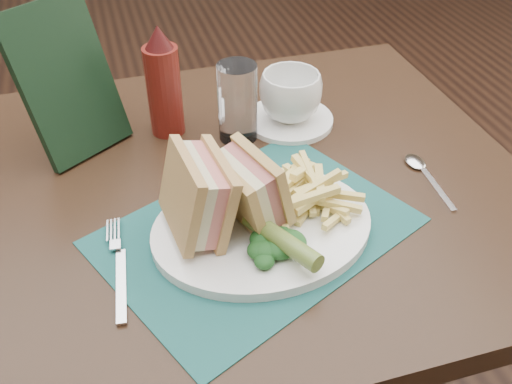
{
  "coord_description": "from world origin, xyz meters",
  "views": [
    {
      "loc": [
        -0.15,
        -1.16,
        1.28
      ],
      "look_at": [
        0.01,
        -0.59,
        0.8
      ],
      "focal_mm": 40.0,
      "sensor_mm": 36.0,
      "label": 1
    }
  ],
  "objects_px": {
    "sandwich_half_a": "(181,199)",
    "saucer": "(289,120)",
    "check_presenter": "(67,81)",
    "sandwich_half_b": "(236,194)",
    "table_main": "(235,335)",
    "drinking_glass": "(238,103)",
    "placemat": "(256,231)",
    "coffee_cup": "(291,96)",
    "ketchup_bottle": "(163,81)",
    "plate": "(262,227)"
  },
  "relations": [
    {
      "from": "check_presenter",
      "to": "placemat",
      "type": "bearing_deg",
      "value": -86.06
    },
    {
      "from": "sandwich_half_b",
      "to": "check_presenter",
      "type": "relative_size",
      "value": 0.44
    },
    {
      "from": "placemat",
      "to": "coffee_cup",
      "type": "bearing_deg",
      "value": 61.97
    },
    {
      "from": "drinking_glass",
      "to": "sandwich_half_b",
      "type": "bearing_deg",
      "value": -105.16
    },
    {
      "from": "saucer",
      "to": "coffee_cup",
      "type": "xyz_separation_m",
      "value": [
        0.0,
        0.0,
        0.05
      ]
    },
    {
      "from": "table_main",
      "to": "plate",
      "type": "relative_size",
      "value": 3.0
    },
    {
      "from": "table_main",
      "to": "ketchup_bottle",
      "type": "height_order",
      "value": "ketchup_bottle"
    },
    {
      "from": "plate",
      "to": "saucer",
      "type": "distance_m",
      "value": 0.28
    },
    {
      "from": "saucer",
      "to": "check_presenter",
      "type": "height_order",
      "value": "check_presenter"
    },
    {
      "from": "ketchup_bottle",
      "to": "table_main",
      "type": "bearing_deg",
      "value": -68.42
    },
    {
      "from": "table_main",
      "to": "ketchup_bottle",
      "type": "relative_size",
      "value": 4.84
    },
    {
      "from": "ketchup_bottle",
      "to": "check_presenter",
      "type": "bearing_deg",
      "value": -178.84
    },
    {
      "from": "check_presenter",
      "to": "drinking_glass",
      "type": "bearing_deg",
      "value": -44.6
    },
    {
      "from": "placemat",
      "to": "plate",
      "type": "xyz_separation_m",
      "value": [
        0.01,
        -0.0,
        0.01
      ]
    },
    {
      "from": "table_main",
      "to": "saucer",
      "type": "height_order",
      "value": "saucer"
    },
    {
      "from": "plate",
      "to": "sandwich_half_b",
      "type": "bearing_deg",
      "value": 162.89
    },
    {
      "from": "table_main",
      "to": "check_presenter",
      "type": "xyz_separation_m",
      "value": [
        -0.21,
        0.16,
        0.49
      ]
    },
    {
      "from": "check_presenter",
      "to": "sandwich_half_a",
      "type": "bearing_deg",
      "value": -99.88
    },
    {
      "from": "placemat",
      "to": "check_presenter",
      "type": "xyz_separation_m",
      "value": [
        -0.22,
        0.28,
        0.12
      ]
    },
    {
      "from": "table_main",
      "to": "sandwich_half_a",
      "type": "xyz_separation_m",
      "value": [
        -0.09,
        -0.11,
        0.45
      ]
    },
    {
      "from": "coffee_cup",
      "to": "ketchup_bottle",
      "type": "relative_size",
      "value": 0.56
    },
    {
      "from": "placemat",
      "to": "table_main",
      "type": "bearing_deg",
      "value": 93.39
    },
    {
      "from": "sandwich_half_a",
      "to": "ketchup_bottle",
      "type": "relative_size",
      "value": 0.63
    },
    {
      "from": "plate",
      "to": "drinking_glass",
      "type": "relative_size",
      "value": 2.31
    },
    {
      "from": "plate",
      "to": "check_presenter",
      "type": "height_order",
      "value": "check_presenter"
    },
    {
      "from": "plate",
      "to": "sandwich_half_a",
      "type": "relative_size",
      "value": 2.56
    },
    {
      "from": "placemat",
      "to": "plate",
      "type": "bearing_deg",
      "value": -29.01
    },
    {
      "from": "drinking_glass",
      "to": "placemat",
      "type": "bearing_deg",
      "value": -98.97
    },
    {
      "from": "table_main",
      "to": "sandwich_half_b",
      "type": "distance_m",
      "value": 0.46
    },
    {
      "from": "table_main",
      "to": "placemat",
      "type": "xyz_separation_m",
      "value": [
        0.01,
        -0.12,
        0.38
      ]
    },
    {
      "from": "check_presenter",
      "to": "coffee_cup",
      "type": "bearing_deg",
      "value": -38.64
    },
    {
      "from": "placemat",
      "to": "sandwich_half_b",
      "type": "relative_size",
      "value": 3.81
    },
    {
      "from": "check_presenter",
      "to": "ketchup_bottle",
      "type": "bearing_deg",
      "value": -32.65
    },
    {
      "from": "sandwich_half_b",
      "to": "check_presenter",
      "type": "height_order",
      "value": "check_presenter"
    },
    {
      "from": "placemat",
      "to": "sandwich_half_a",
      "type": "distance_m",
      "value": 0.12
    },
    {
      "from": "sandwich_half_a",
      "to": "check_presenter",
      "type": "distance_m",
      "value": 0.3
    },
    {
      "from": "coffee_cup",
      "to": "table_main",
      "type": "bearing_deg",
      "value": -136.76
    },
    {
      "from": "sandwich_half_a",
      "to": "saucer",
      "type": "xyz_separation_m",
      "value": [
        0.23,
        0.24,
        -0.07
      ]
    },
    {
      "from": "table_main",
      "to": "sandwich_half_b",
      "type": "xyz_separation_m",
      "value": [
        -0.02,
        -0.11,
        0.44
      ]
    },
    {
      "from": "sandwich_half_a",
      "to": "saucer",
      "type": "height_order",
      "value": "sandwich_half_a"
    },
    {
      "from": "drinking_glass",
      "to": "coffee_cup",
      "type": "bearing_deg",
      "value": 10.94
    },
    {
      "from": "coffee_cup",
      "to": "sandwich_half_b",
      "type": "bearing_deg",
      "value": -122.7
    },
    {
      "from": "table_main",
      "to": "saucer",
      "type": "xyz_separation_m",
      "value": [
        0.14,
        0.13,
        0.38
      ]
    },
    {
      "from": "placemat",
      "to": "coffee_cup",
      "type": "distance_m",
      "value": 0.29
    },
    {
      "from": "table_main",
      "to": "drinking_glass",
      "type": "relative_size",
      "value": 6.92
    },
    {
      "from": "saucer",
      "to": "check_presenter",
      "type": "distance_m",
      "value": 0.37
    },
    {
      "from": "sandwich_half_b",
      "to": "saucer",
      "type": "distance_m",
      "value": 0.3
    },
    {
      "from": "sandwich_half_b",
      "to": "drinking_glass",
      "type": "distance_m",
      "value": 0.24
    },
    {
      "from": "sandwich_half_b",
      "to": "ketchup_bottle",
      "type": "xyz_separation_m",
      "value": [
        -0.05,
        0.28,
        0.02
      ]
    },
    {
      "from": "ketchup_bottle",
      "to": "saucer",
      "type": "bearing_deg",
      "value": -8.99
    }
  ]
}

